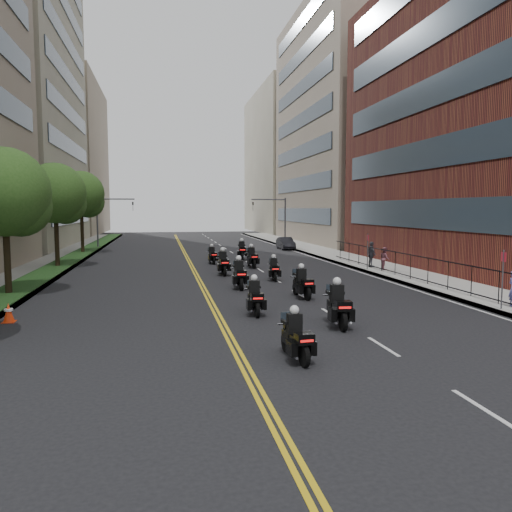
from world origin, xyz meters
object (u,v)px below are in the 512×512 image
Objects in this scene: motorcycle_5 at (274,270)px; motorcycle_8 at (212,256)px; pedestrian_b at (385,258)px; motorcycle_4 at (239,275)px; motorcycle_2 at (255,299)px; motorcycle_3 at (302,284)px; motorcycle_1 at (338,307)px; pedestrian_c at (371,254)px; motorcycle_0 at (296,339)px; parked_sedan at (286,243)px; motorcycle_7 at (252,258)px; motorcycle_9 at (242,251)px; traffic_cone at (9,313)px; motorcycle_6 at (223,264)px.

motorcycle_5 is 10.22m from motorcycle_8.
motorcycle_4 is at bearing 127.19° from pedestrian_b.
motorcycle_2 is 4.40m from motorcycle_3.
pedestrian_c is (8.48, 16.31, 0.35)m from motorcycle_1.
parked_sedan is at bearing 71.41° from motorcycle_0.
motorcycle_7 is at bearing -54.42° from motorcycle_8.
motorcycle_9 is 13.14m from pedestrian_b.
motorcycle_5 is at bearing 118.42° from pedestrian_b.
motorcycle_0 is 0.94× the size of motorcycle_3.
motorcycle_4 reaches higher than parked_sedan.
parked_sedan is at bearing 71.36° from motorcycle_4.
pedestrian_c reaches higher than motorcycle_9.
motorcycle_8 is at bearing 68.67° from pedestrian_b.
motorcycle_7 is 0.96× the size of motorcycle_9.
motorcycle_1 reaches higher than motorcycle_4.
motorcycle_4 is at bearing -127.39° from motorcycle_5.
motorcycle_3 is at bearing -84.57° from motorcycle_9.
pedestrian_c is 24.61m from traffic_cone.
motorcycle_9 is at bearing 60.00° from traffic_cone.
pedestrian_b reaches higher than motorcycle_2.
traffic_cone is at bearing -129.28° from motorcycle_6.
motorcycle_6 is (-2.77, 9.22, 0.05)m from motorcycle_3.
motorcycle_3 is at bearing 68.06° from motorcycle_0.
pedestrian_c is at bearing 32.74° from traffic_cone.
motorcycle_2 is at bearing -91.40° from motorcycle_6.
motorcycle_4 is 0.99× the size of motorcycle_9.
motorcycle_8 is at bearing 101.91° from motorcycle_1.
parked_sedan is at bearing 17.70° from pedestrian_b.
motorcycle_0 is at bearing -90.69° from motorcycle_4.
motorcycle_3 is 0.93× the size of motorcycle_6.
motorcycle_4 is 12.55m from motorcycle_8.
traffic_cone is (-9.59, 0.29, -0.28)m from motorcycle_2.
motorcycle_5 is (2.96, 9.44, -0.02)m from motorcycle_2.
traffic_cone is (-12.56, -2.95, -0.30)m from motorcycle_3.
motorcycle_9 is (0.38, 24.81, 0.00)m from motorcycle_1.
motorcycle_7 is 3.18× the size of traffic_cone.
motorcycle_1 is 15.37m from motorcycle_6.
motorcycle_3 is at bearing -101.46° from parked_sedan.
motorcycle_1 is 1.58× the size of pedestrian_b.
motorcycle_6 is at bearing -114.18° from parked_sedan.
motorcycle_5 is 2.87× the size of traffic_cone.
motorcycle_8 is at bearing -125.14° from parked_sedan.
motorcycle_3 is 1.24× the size of pedestrian_c.
motorcycle_3 is 4.34m from motorcycle_4.
motorcycle_3 is 1.46× the size of pedestrian_b.
motorcycle_8 is at bearing 91.92° from motorcycle_2.
motorcycle_2 is 0.90× the size of motorcycle_6.
motorcycle_0 is 22.78m from motorcycle_7.
motorcycle_5 is 23.21m from parked_sedan.
motorcycle_1 reaches higher than motorcycle_8.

